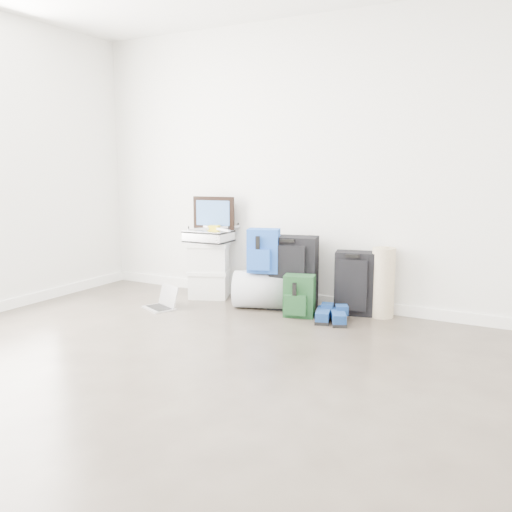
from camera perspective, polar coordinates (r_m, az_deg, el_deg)
The scene contains 14 objects.
ground at distance 3.44m, azimuth -14.00°, elevation -13.73°, with size 5.00×5.00×0.00m, color #3A322A.
room_envelope at distance 3.21m, azimuth -15.05°, elevation 15.99°, with size 4.52×5.02×2.71m.
boxes_stack at distance 5.57m, azimuth -4.95°, elevation -1.45°, with size 0.49×0.45×0.57m.
briefcase at distance 5.51m, azimuth -5.01°, elevation 2.09°, with size 0.43×0.32×0.13m, color #B2B2B7.
painting at distance 5.57m, azimuth -4.49°, elevation 4.55°, with size 0.44×0.10×0.33m.
drone at distance 5.44m, azimuth -4.43°, elevation 2.95°, with size 0.53×0.53×0.05m.
duffel_bag at distance 5.14m, azimuth 0.90°, elevation -3.59°, with size 0.35×0.35×0.57m, color gray.
blue_backpack at distance 5.04m, azimuth 0.75°, elevation 0.47°, with size 0.33×0.28×0.41m.
large_suitcase at distance 5.11m, azimuth 3.89°, elevation -1.78°, with size 0.49×0.38×0.69m.
green_backpack at distance 4.87m, azimuth 4.54°, elevation -4.31°, with size 0.30×0.25×0.38m.
carry_on at distance 5.00m, azimuth 10.40°, elevation -2.83°, with size 0.41×0.31×0.58m.
shoes at distance 4.77m, azimuth 7.87°, elevation -6.32°, with size 0.35×0.33×0.10m.
rolled_rug at distance 4.95m, azimuth 13.22°, elevation -2.74°, with size 0.20×0.20×0.63m, color tan.
laptop at distance 5.24m, azimuth -9.79°, elevation -4.88°, with size 0.37×0.33×0.22m.
Camera 1 is at (2.17, -2.31, 1.34)m, focal length 38.00 mm.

